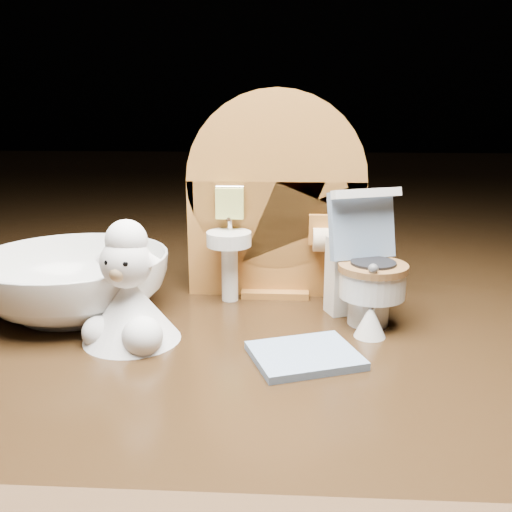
% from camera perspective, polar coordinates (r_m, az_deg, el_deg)
% --- Properties ---
extents(backdrop_panel, '(0.13, 0.05, 0.15)m').
position_cam_1_polar(backdrop_panel, '(0.42, 1.91, 4.85)').
color(backdrop_panel, '#A5682B').
rests_on(backdrop_panel, ground).
extents(toy_toilet, '(0.05, 0.06, 0.09)m').
position_cam_1_polar(toy_toilet, '(0.38, 10.76, -1.67)').
color(toy_toilet, white).
rests_on(toy_toilet, ground).
extents(bath_mat, '(0.07, 0.06, 0.00)m').
position_cam_1_polar(bath_mat, '(0.33, 4.90, -9.88)').
color(bath_mat, '#7A95B6').
rests_on(bath_mat, ground).
extents(toilet_brush, '(0.02, 0.02, 0.05)m').
position_cam_1_polar(toilet_brush, '(0.36, 11.37, -6.07)').
color(toilet_brush, white).
rests_on(toilet_brush, ground).
extents(plush_lamb, '(0.06, 0.06, 0.08)m').
position_cam_1_polar(plush_lamb, '(0.35, -12.58, -4.27)').
color(plush_lamb, white).
rests_on(plush_lamb, ground).
extents(ceramic_bowl, '(0.14, 0.14, 0.04)m').
position_cam_1_polar(ceramic_bowl, '(0.41, -17.78, -2.62)').
color(ceramic_bowl, white).
rests_on(ceramic_bowl, ground).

